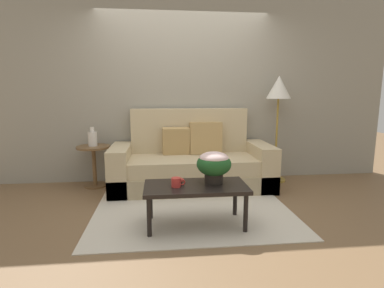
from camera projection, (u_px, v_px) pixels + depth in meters
ground_plane at (192, 207)px, 3.58m from camera, size 14.00×14.00×0.00m
wall_back at (183, 83)px, 4.57m from camera, size 6.40×0.12×2.97m
area_rug at (192, 208)px, 3.55m from camera, size 2.22×1.88×0.01m
couch at (192, 164)px, 4.31m from camera, size 2.23×0.89×1.11m
coffee_table at (196, 190)px, 3.03m from camera, size 1.03×0.52×0.43m
side_table at (94, 159)px, 4.30m from camera, size 0.47×0.47×0.59m
floor_lamp at (279, 95)px, 4.45m from camera, size 0.36×0.36×1.58m
potted_plant at (214, 164)px, 3.07m from camera, size 0.35×0.35×0.32m
coffee_mug at (176, 182)px, 2.96m from camera, size 0.14×0.09×0.09m
snack_bowl at (179, 180)px, 3.07m from camera, size 0.11×0.11×0.06m
table_vase at (93, 138)px, 4.25m from camera, size 0.12×0.12×0.27m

